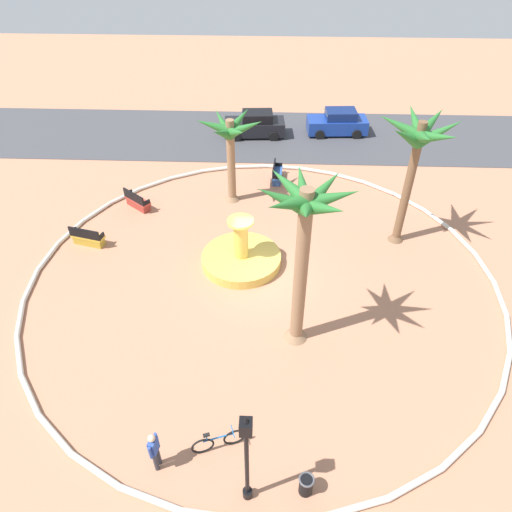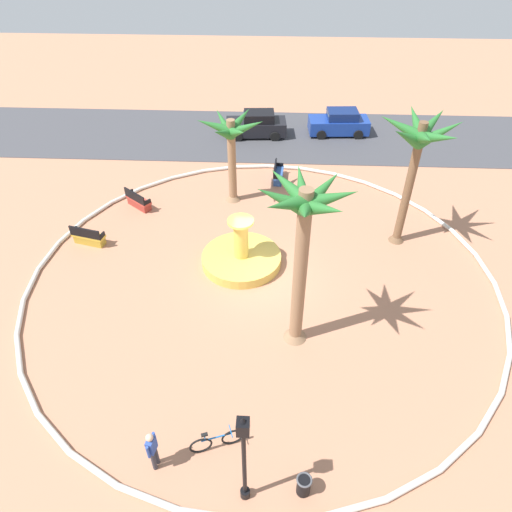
{
  "view_description": "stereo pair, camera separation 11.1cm",
  "coord_description": "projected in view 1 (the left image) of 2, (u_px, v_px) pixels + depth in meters",
  "views": [
    {
      "loc": [
        0.33,
        -15.32,
        13.79
      ],
      "look_at": [
        -0.3,
        0.3,
        1.0
      ],
      "focal_mm": 32.73,
      "sensor_mm": 36.0,
      "label": 1
    },
    {
      "loc": [
        0.44,
        -15.32,
        13.79
      ],
      "look_at": [
        -0.3,
        0.3,
        1.0
      ],
      "focal_mm": 32.73,
      "sensor_mm": 36.0,
      "label": 2
    }
  ],
  "objects": [
    {
      "name": "bench_west",
      "position": [
        88.0,
        238.0,
        22.26
      ],
      "size": [
        1.67,
        0.88,
        1.0
      ],
      "color": "gold",
      "rests_on": "ground"
    },
    {
      "name": "lamppost",
      "position": [
        247.0,
        454.0,
        11.88
      ],
      "size": [
        0.32,
        0.32,
        4.0
      ],
      "color": "black",
      "rests_on": "ground"
    },
    {
      "name": "person_cyclist_helmet",
      "position": [
        155.0,
        450.0,
        13.45
      ],
      "size": [
        0.26,
        0.52,
        1.68
      ],
      "color": "#33333D",
      "rests_on": "ground"
    },
    {
      "name": "bench_east",
      "position": [
        138.0,
        202.0,
        24.74
      ],
      "size": [
        1.56,
        1.39,
        1.0
      ],
      "color": "#B73D33",
      "rests_on": "ground"
    },
    {
      "name": "bench_north",
      "position": [
        277.0,
        175.0,
        26.99
      ],
      "size": [
        0.61,
        1.63,
        1.0
      ],
      "color": "#335BA8",
      "rests_on": "ground"
    },
    {
      "name": "fountain",
      "position": [
        241.0,
        257.0,
        21.18
      ],
      "size": [
        3.61,
        3.61,
        2.38
      ],
      "color": "gold",
      "rests_on": "ground"
    },
    {
      "name": "trash_bin",
      "position": [
        306.0,
        485.0,
        13.22
      ],
      "size": [
        0.46,
        0.46,
        0.73
      ],
      "color": "black",
      "rests_on": "ground"
    },
    {
      "name": "street_asphalt",
      "position": [
        269.0,
        135.0,
        31.85
      ],
      "size": [
        48.0,
        8.0,
        0.03
      ],
      "primitive_type": "cube",
      "color": "#424247",
      "rests_on": "ground"
    },
    {
      "name": "parked_car_second",
      "position": [
        338.0,
        123.0,
        31.6
      ],
      "size": [
        4.1,
        2.11,
        1.67
      ],
      "color": "navy",
      "rests_on": "ground"
    },
    {
      "name": "palm_tree_mid_plaza",
      "position": [
        230.0,
        139.0,
        23.3
      ],
      "size": [
        3.47,
        3.29,
        4.83
      ],
      "color": "#8E6B4C",
      "rests_on": "ground"
    },
    {
      "name": "plaza_curb",
      "position": [
        262.0,
        276.0,
        20.52
      ],
      "size": [
        20.34,
        20.34,
        0.2
      ],
      "primitive_type": "torus",
      "color": "silver",
      "rests_on": "ground"
    },
    {
      "name": "parked_car_leftmost",
      "position": [
        255.0,
        125.0,
        31.35
      ],
      "size": [
        4.1,
        2.12,
        1.67
      ],
      "color": "black",
      "rests_on": "ground"
    },
    {
      "name": "palm_tree_by_curb",
      "position": [
        304.0,
        229.0,
        14.71
      ],
      "size": [
        3.21,
        3.22,
        6.85
      ],
      "color": "#8E6B4C",
      "rests_on": "ground"
    },
    {
      "name": "ground_plane",
      "position": [
        262.0,
        278.0,
        20.59
      ],
      "size": [
        80.0,
        80.0,
        0.0
      ],
      "primitive_type": "plane",
      "color": "tan"
    },
    {
      "name": "bicycle_red_frame",
      "position": [
        219.0,
        441.0,
        14.24
      ],
      "size": [
        1.65,
        0.67,
        0.94
      ],
      "color": "black",
      "rests_on": "ground"
    },
    {
      "name": "palm_tree_near_fountain",
      "position": [
        418.0,
        147.0,
        19.62
      ],
      "size": [
        3.61,
        3.72,
        6.3
      ],
      "color": "brown",
      "rests_on": "ground"
    }
  ]
}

